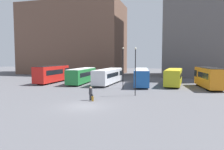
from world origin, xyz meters
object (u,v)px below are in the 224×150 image
Objects in this scene: bus_0 at (52,73)px; bus_2 at (108,76)px; lamp_post_0 at (123,65)px; bus_1 at (82,75)px; bus_5 at (209,77)px; bus_4 at (174,77)px; lamp_post_1 at (135,68)px; bus_3 at (141,76)px; suitcase at (93,99)px; traveler at (91,92)px.

bus_0 reaches higher than bus_2.
bus_1 is at bearing 152.86° from lamp_post_0.
bus_5 reaches higher than bus_0.
bus_4 reaches higher than bus_1.
lamp_post_1 is at bearing -63.82° from lamp_post_0.
bus_0 reaches higher than bus_3.
bus_3 is 1.66× the size of lamp_post_0.
bus_0 is 12.66× the size of suitcase.
traveler is 0.24× the size of lamp_post_0.
bus_4 is (23.16, 1.70, -0.23)m from bus_0.
bus_2 is 14.44× the size of suitcase.
lamp_post_1 is at bearing 125.96° from bus_5.
lamp_post_0 reaches higher than bus_1.
bus_0 is 0.88× the size of bus_2.
bus_1 is (6.10, 0.63, -0.25)m from bus_0.
bus_5 is 14.08m from lamp_post_0.
bus_0 reaches higher than suitcase.
bus_2 is (11.37, 0.81, -0.26)m from bus_0.
bus_5 reaches higher than bus_3.
bus_2 is 11.83m from bus_4.
lamp_post_1 reaches higher than bus_3.
bus_1 is 16.49m from lamp_post_1.
bus_1 is 10.55m from lamp_post_0.
bus_0 is 6.17× the size of traveler.
bus_4 is 13.06m from lamp_post_1.
bus_0 is at bearing 81.40° from bus_5.
lamp_post_0 reaches higher than bus_0.
bus_3 is at bearing 106.43° from bus_4.
traveler is at bearing -135.05° from lamp_post_1.
bus_1 is 0.99× the size of bus_3.
suitcase is 7.18m from lamp_post_1.
lamp_post_0 is 6.89m from lamp_post_1.
bus_0 is at bearing 25.29° from suitcase.
bus_0 is 20.22m from traveler.
bus_2 reaches higher than suitcase.
traveler is (7.73, -15.36, -0.62)m from bus_1.
suitcase is (2.84, -15.89, -1.28)m from bus_2.
lamp_post_1 reaches higher than bus_0.
bus_2 is 6.65m from lamp_post_0.
bus_0 is 0.91× the size of bus_1.
lamp_post_1 reaches higher than suitcase.
suitcase is (-8.95, -16.78, -1.31)m from bus_4.
bus_2 is 1.70× the size of lamp_post_0.
bus_1 is 0.96× the size of bus_2.
traveler is (-14.83, -14.52, -0.87)m from bus_5.
bus_3 is at bearing -89.01° from bus_0.
bus_3 reaches higher than bus_2.
bus_0 is 23.22m from bus_4.
suitcase is (8.10, -15.71, -1.29)m from bus_1.
bus_3 is 1.16× the size of bus_4.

